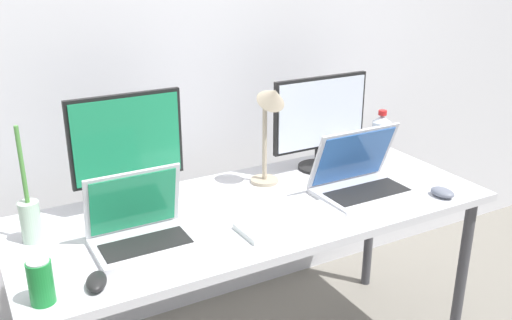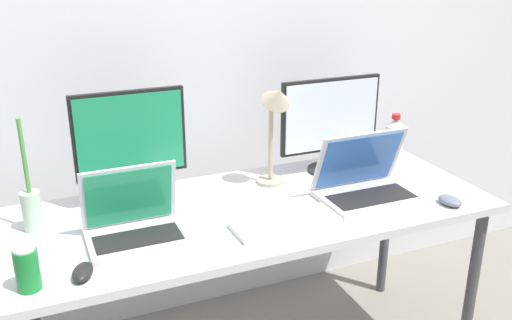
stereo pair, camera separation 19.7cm
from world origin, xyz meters
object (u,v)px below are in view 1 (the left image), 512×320
bamboo_vase (30,217)px  desk_lamp (271,116)px  monitor_left (128,148)px  laptop_silver (140,228)px  keyboard_main (290,221)px  work_desk (256,222)px  water_bottle (380,139)px  soda_can_near_keyboard (41,282)px  mouse_by_keyboard (442,192)px  laptop_secondary (360,178)px  monitor_center (320,119)px  mouse_by_laptop (96,281)px

bamboo_vase → desk_lamp: size_ratio=0.91×
monitor_left → laptop_silver: bearing=-101.8°
keyboard_main → bamboo_vase: bearing=157.2°
work_desk → water_bottle: water_bottle is taller
laptop_silver → soda_can_near_keyboard: 0.38m
bamboo_vase → desk_lamp: bearing=1.1°
mouse_by_keyboard → bamboo_vase: 1.46m
work_desk → laptop_secondary: (0.41, -0.08, 0.12)m
monitor_center → bamboo_vase: (-1.17, -0.08, -0.14)m
work_desk → monitor_left: bearing=152.4°
monitor_center → soda_can_near_keyboard: 1.29m
monitor_left → bamboo_vase: size_ratio=1.09×
keyboard_main → soda_can_near_keyboard: size_ratio=2.90×
water_bottle → soda_can_near_keyboard: bearing=-165.5°
monitor_center → keyboard_main: bearing=-135.2°
mouse_by_keyboard → soda_can_near_keyboard: size_ratio=0.77×
water_bottle → laptop_silver: bearing=-170.2°
laptop_secondary → desk_lamp: size_ratio=0.84×
monitor_left → desk_lamp: desk_lamp is taller
mouse_by_keyboard → water_bottle: (0.03, 0.40, 0.09)m
water_bottle → bamboo_vase: bamboo_vase is taller
mouse_by_keyboard → work_desk: bearing=152.0°
keyboard_main → water_bottle: 0.73m
work_desk → laptop_secondary: bearing=-11.6°
monitor_left → keyboard_main: bearing=-42.1°
mouse_by_laptop → water_bottle: 1.38m
laptop_silver → soda_can_near_keyboard: laptop_silver is taller
work_desk → bamboo_vase: bearing=170.9°
water_bottle → mouse_by_keyboard: bearing=-94.3°
work_desk → desk_lamp: desk_lamp is taller
laptop_secondary → monitor_center: bearing=88.8°
monitor_center → soda_can_near_keyboard: (-1.20, -0.45, -0.16)m
monitor_center → mouse_by_keyboard: bearing=-62.2°
laptop_silver → soda_can_near_keyboard: size_ratio=2.46×
monitor_left → water_bottle: (1.09, -0.07, -0.12)m
work_desk → mouse_by_laptop: bearing=-159.3°
laptop_secondary → mouse_by_laptop: laptop_secondary is taller
bamboo_vase → water_bottle: bearing=0.5°
monitor_center → soda_can_near_keyboard: bearing=-159.5°
monitor_center → work_desk: bearing=-154.3°
soda_can_near_keyboard → water_bottle: bearing=14.5°
laptop_secondary → bamboo_vase: bamboo_vase is taller
laptop_silver → mouse_by_keyboard: size_ratio=3.18×
monitor_left → bamboo_vase: 0.39m
mouse_by_laptop → soda_can_near_keyboard: size_ratio=0.81×
soda_can_near_keyboard → bamboo_vase: (0.03, 0.37, 0.02)m
soda_can_near_keyboard → keyboard_main: bearing=4.7°
water_bottle → desk_lamp: 0.58m
work_desk → monitor_center: 0.54m
keyboard_main → mouse_by_laptop: (-0.67, -0.06, 0.01)m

